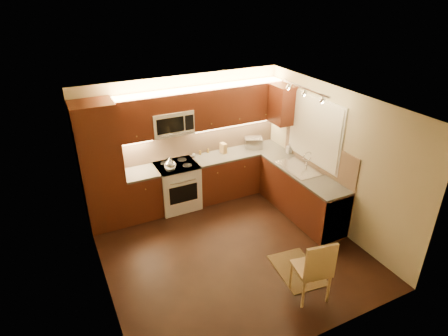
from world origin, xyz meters
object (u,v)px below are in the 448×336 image
toaster_oven (253,143)px  soap_bottle (289,148)px  knife_block (223,148)px  kettle (170,163)px  stove (178,186)px  microwave (171,122)px  sink (299,165)px  dining_chair (311,267)px

toaster_oven → soap_bottle: toaster_oven is taller
knife_block → kettle: bearing=-173.9°
stove → knife_block: knife_block is taller
toaster_oven → knife_block: 0.68m
microwave → soap_bottle: (2.24, -0.60, -0.71)m
stove → soap_bottle: size_ratio=4.34×
microwave → sink: bearing=-32.2°
knife_block → dining_chair: bearing=-100.4°
toaster_oven → dining_chair: size_ratio=0.35×
stove → dining_chair: 3.17m
soap_bottle → toaster_oven: bearing=133.7°
soap_bottle → knife_block: bearing=154.8°
microwave → sink: (2.00, -1.26, -0.74)m
microwave → sink: microwave is taller
stove → microwave: 1.27m
sink → microwave: bearing=147.8°
microwave → dining_chair: microwave is taller
soap_bottle → dining_chair: size_ratio=0.21×
microwave → kettle: microwave is taller
toaster_oven → knife_block: (-0.68, 0.04, -0.01)m
knife_block → dining_chair: (-0.21, -3.17, -0.50)m
knife_block → soap_bottle: size_ratio=0.96×
microwave → knife_block: (1.05, -0.01, -0.72)m
toaster_oven → soap_bottle: 0.75m
sink → kettle: bearing=155.8°
microwave → sink: size_ratio=0.88×
toaster_oven → soap_bottle: size_ratio=1.68×
sink → dining_chair: 2.30m
toaster_oven → sink: bearing=-55.6°
microwave → toaster_oven: (1.73, -0.05, -0.71)m
kettle → soap_bottle: kettle is taller
knife_block → toaster_oven: bearing=-9.5°
stove → sink: 2.35m
stove → toaster_oven: (1.73, 0.09, 0.55)m
kettle → toaster_oven: size_ratio=0.69×
kettle → dining_chair: kettle is taller
microwave → sink: 2.48m
stove → sink: bearing=-29.4°
sink → toaster_oven: toaster_oven is taller
kettle → dining_chair: bearing=-94.9°
toaster_oven → kettle: bearing=-150.9°
soap_bottle → sink: bearing=-108.8°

